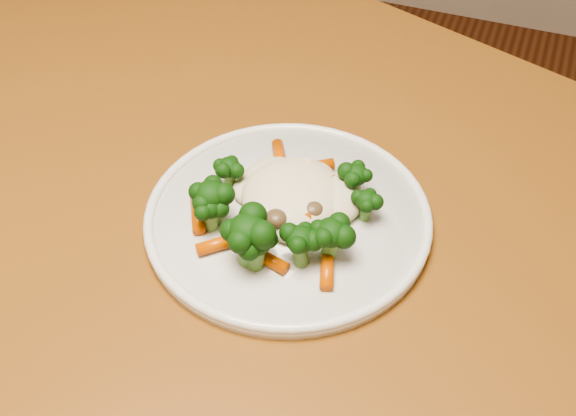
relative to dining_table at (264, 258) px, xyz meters
name	(u,v)px	position (x,y,z in m)	size (l,w,h in m)	color
dining_table	(264,258)	(0.00, 0.00, 0.00)	(1.34, 1.12, 0.75)	brown
plate	(288,219)	(0.04, -0.03, 0.11)	(0.27, 0.27, 0.01)	silver
meal	(281,208)	(0.04, -0.05, 0.14)	(0.18, 0.19, 0.05)	beige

